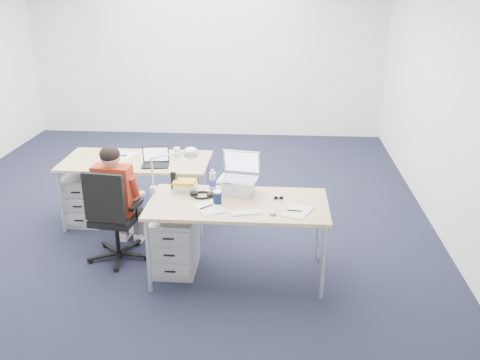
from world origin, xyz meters
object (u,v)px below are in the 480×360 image
Objects in this scene: sunglasses at (279,198)px; book_stack at (185,186)px; silver_laptop at (238,174)px; computer_mouse at (273,212)px; water_bottle at (212,180)px; seated_person at (119,199)px; dark_laptop at (155,157)px; can_koozie at (217,198)px; headphones at (202,194)px; drawer_pedestal_far at (86,198)px; desk_far at (136,164)px; desk_lamp at (167,169)px; bear_figurine at (175,181)px; desk_near at (238,207)px; far_cup at (177,152)px; cordless_phone at (174,181)px; office_chair at (116,234)px; drawer_pedestal_near at (175,243)px; wireless_keyboard at (246,212)px.

book_stack is at bearing 164.68° from sunglasses.
computer_mouse is at bearing -43.83° from silver_laptop.
seated_person is at bearing 173.47° from water_bottle.
silver_laptop is 1.32× the size of dark_laptop.
can_koozie reaches higher than book_stack.
headphones is (0.86, -0.25, 0.18)m from seated_person.
headphones is (1.47, -0.94, 0.47)m from drawer_pedestal_far.
desk_lamp is at bearing -59.33° from desk_far.
bear_figurine is (-0.93, 0.51, 0.06)m from computer_mouse.
book_stack is (0.68, -0.13, 0.21)m from seated_person.
desk_near is at bearing -42.30° from desk_far.
book_stack is 2.08× the size of far_cup.
book_stack is at bearing -5.23° from seated_person.
seated_person is 1.12m from can_koozie.
drawer_pedestal_far is 1.59m from desk_lamp.
desk_lamp reaches higher than cordless_phone.
dark_laptop reaches higher than desk_near.
cordless_phone is (0.57, -0.09, 0.24)m from seated_person.
dark_laptop is at bearing 123.02° from computer_mouse.
dark_laptop is at bearing 136.93° from water_bottle.
office_chair is 1.65m from computer_mouse.
book_stack is at bearing 138.97° from can_koozie.
office_chair is 1.23m from far_cup.
can_koozie reaches higher than drawer_pedestal_near.
wireless_keyboard is at bearing -19.58° from seated_person.
silver_laptop reaches higher than drawer_pedestal_near.
cordless_phone is 0.97m from far_cup.
far_cup is at bearing 10.00° from drawer_pedestal_far.
desk_far is 1.10m from book_stack.
office_chair is 9.80× the size of computer_mouse.
computer_mouse is at bearing -16.69° from wireless_keyboard.
wireless_keyboard is 2.81× the size of sunglasses.
desk_lamp is 1.08m from far_cup.
seated_person reaches higher than far_cup.
headphones reaches higher than desk_near.
can_koozie reaches higher than desk_far.
drawer_pedestal_near is 1.07m from computer_mouse.
drawer_pedestal_near is 0.58m from cordless_phone.
water_bottle is at bearing -41.31° from desk_far.
computer_mouse is 1.07m from cordless_phone.
headphones is 0.70m from sunglasses.
silver_laptop is 0.38m from headphones.
office_chair is at bearing -90.22° from desk_far.
headphones is at bearing 124.54° from wireless_keyboard.
desk_lamp is at bearing 4.85° from office_chair.
desk_lamp reaches higher than drawer_pedestal_far.
desk_near is 0.32m from silver_laptop.
desk_far is at bearing 129.09° from book_stack.
drawer_pedestal_far is 1.48× the size of silver_laptop.
office_chair is 1.18m from can_koozie.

